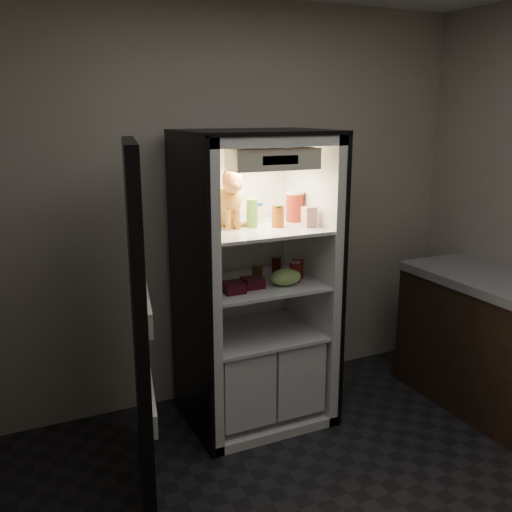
{
  "coord_description": "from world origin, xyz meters",
  "views": [
    {
      "loc": [
        -1.47,
        -1.77,
        1.98
      ],
      "look_at": [
        -0.01,
        1.32,
        1.11
      ],
      "focal_mm": 40.0,
      "sensor_mm": 36.0,
      "label": 1
    }
  ],
  "objects_px": {
    "refrigerator": "(253,301)",
    "pepper_jar": "(295,207)",
    "soda_can_c": "(295,272)",
    "tabby_cat": "(227,204)",
    "soda_can_a": "(276,265)",
    "berry_box_left": "(233,287)",
    "condiment_jar": "(257,271)",
    "cream_carton": "(309,217)",
    "berry_box_right": "(252,283)",
    "soda_can_b": "(298,267)",
    "parmesan_shaker": "(252,213)",
    "mayo_tub": "(255,213)",
    "grape_bag": "(286,277)",
    "salsa_jar": "(278,216)"
  },
  "relations": [
    {
      "from": "pepper_jar",
      "to": "berry_box_left",
      "type": "xyz_separation_m",
      "value": [
        -0.52,
        -0.2,
        -0.42
      ]
    },
    {
      "from": "soda_can_b",
      "to": "soda_can_c",
      "type": "xyz_separation_m",
      "value": [
        -0.06,
        -0.07,
        -0.0
      ]
    },
    {
      "from": "mayo_tub",
      "to": "refrigerator",
      "type": "bearing_deg",
      "value": -126.99
    },
    {
      "from": "soda_can_b",
      "to": "berry_box_left",
      "type": "height_order",
      "value": "soda_can_b"
    },
    {
      "from": "tabby_cat",
      "to": "berry_box_left",
      "type": "distance_m",
      "value": 0.52
    },
    {
      "from": "condiment_jar",
      "to": "berry_box_right",
      "type": "relative_size",
      "value": 0.77
    },
    {
      "from": "tabby_cat",
      "to": "condiment_jar",
      "type": "relative_size",
      "value": 4.07
    },
    {
      "from": "soda_can_c",
      "to": "condiment_jar",
      "type": "distance_m",
      "value": 0.25
    },
    {
      "from": "grape_bag",
      "to": "berry_box_right",
      "type": "xyz_separation_m",
      "value": [
        -0.21,
        0.04,
        -0.02
      ]
    },
    {
      "from": "soda_can_b",
      "to": "grape_bag",
      "type": "distance_m",
      "value": 0.19
    },
    {
      "from": "grape_bag",
      "to": "berry_box_left",
      "type": "xyz_separation_m",
      "value": [
        -0.35,
        0.0,
        -0.02
      ]
    },
    {
      "from": "soda_can_c",
      "to": "berry_box_left",
      "type": "xyz_separation_m",
      "value": [
        -0.44,
        -0.04,
        -0.03
      ]
    },
    {
      "from": "parmesan_shaker",
      "to": "berry_box_left",
      "type": "relative_size",
      "value": 1.43
    },
    {
      "from": "pepper_jar",
      "to": "cream_carton",
      "type": "xyz_separation_m",
      "value": [
        -0.01,
        -0.2,
        -0.03
      ]
    },
    {
      "from": "refrigerator",
      "to": "salsa_jar",
      "type": "distance_m",
      "value": 0.59
    },
    {
      "from": "berry_box_right",
      "to": "berry_box_left",
      "type": "bearing_deg",
      "value": -164.64
    },
    {
      "from": "refrigerator",
      "to": "condiment_jar",
      "type": "relative_size",
      "value": 20.35
    },
    {
      "from": "tabby_cat",
      "to": "condiment_jar",
      "type": "distance_m",
      "value": 0.49
    },
    {
      "from": "tabby_cat",
      "to": "berry_box_right",
      "type": "xyz_separation_m",
      "value": [
        0.08,
        -0.19,
        -0.46
      ]
    },
    {
      "from": "berry_box_left",
      "to": "soda_can_c",
      "type": "bearing_deg",
      "value": 5.02
    },
    {
      "from": "soda_can_b",
      "to": "tabby_cat",
      "type": "bearing_deg",
      "value": 164.47
    },
    {
      "from": "pepper_jar",
      "to": "berry_box_left",
      "type": "relative_size",
      "value": 1.57
    },
    {
      "from": "parmesan_shaker",
      "to": "salsa_jar",
      "type": "height_order",
      "value": "parmesan_shaker"
    },
    {
      "from": "soda_can_b",
      "to": "grape_bag",
      "type": "height_order",
      "value": "soda_can_b"
    },
    {
      "from": "refrigerator",
      "to": "pepper_jar",
      "type": "bearing_deg",
      "value": 2.05
    },
    {
      "from": "berry_box_left",
      "to": "pepper_jar",
      "type": "bearing_deg",
      "value": 21.39
    },
    {
      "from": "soda_can_c",
      "to": "parmesan_shaker",
      "type": "bearing_deg",
      "value": 157.04
    },
    {
      "from": "mayo_tub",
      "to": "grape_bag",
      "type": "distance_m",
      "value": 0.46
    },
    {
      "from": "soda_can_a",
      "to": "soda_can_b",
      "type": "height_order",
      "value": "soda_can_b"
    },
    {
      "from": "pepper_jar",
      "to": "soda_can_c",
      "type": "height_order",
      "value": "pepper_jar"
    },
    {
      "from": "mayo_tub",
      "to": "pepper_jar",
      "type": "bearing_deg",
      "value": -11.37
    },
    {
      "from": "mayo_tub",
      "to": "condiment_jar",
      "type": "xyz_separation_m",
      "value": [
        -0.0,
        -0.04,
        -0.37
      ]
    },
    {
      "from": "mayo_tub",
      "to": "condiment_jar",
      "type": "relative_size",
      "value": 1.46
    },
    {
      "from": "tabby_cat",
      "to": "parmesan_shaker",
      "type": "relative_size",
      "value": 2.14
    },
    {
      "from": "grape_bag",
      "to": "pepper_jar",
      "type": "bearing_deg",
      "value": 50.21
    },
    {
      "from": "mayo_tub",
      "to": "soda_can_a",
      "type": "relative_size",
      "value": 1.22
    },
    {
      "from": "berry_box_right",
      "to": "refrigerator",
      "type": "bearing_deg",
      "value": 64.11
    },
    {
      "from": "refrigerator",
      "to": "soda_can_c",
      "type": "relative_size",
      "value": 14.52
    },
    {
      "from": "soda_can_a",
      "to": "berry_box_right",
      "type": "xyz_separation_m",
      "value": [
        -0.28,
        -0.23,
        -0.03
      ]
    },
    {
      "from": "refrigerator",
      "to": "cream_carton",
      "type": "relative_size",
      "value": 15.13
    },
    {
      "from": "tabby_cat",
      "to": "soda_can_a",
      "type": "xyz_separation_m",
      "value": [
        0.36,
        0.04,
        -0.43
      ]
    },
    {
      "from": "cream_carton",
      "to": "berry_box_right",
      "type": "bearing_deg",
      "value": 174.88
    },
    {
      "from": "parmesan_shaker",
      "to": "pepper_jar",
      "type": "relative_size",
      "value": 0.91
    },
    {
      "from": "pepper_jar",
      "to": "condiment_jar",
      "type": "bearing_deg",
      "value": 176.74
    },
    {
      "from": "condiment_jar",
      "to": "pepper_jar",
      "type": "bearing_deg",
      "value": -3.26
    },
    {
      "from": "tabby_cat",
      "to": "mayo_tub",
      "type": "bearing_deg",
      "value": 10.5
    },
    {
      "from": "salsa_jar",
      "to": "refrigerator",
      "type": "bearing_deg",
      "value": 136.96
    },
    {
      "from": "refrigerator",
      "to": "mayo_tub",
      "type": "relative_size",
      "value": 13.97
    },
    {
      "from": "pepper_jar",
      "to": "soda_can_a",
      "type": "bearing_deg",
      "value": 146.8
    },
    {
      "from": "soda_can_c",
      "to": "condiment_jar",
      "type": "xyz_separation_m",
      "value": [
        -0.17,
        0.18,
        -0.02
      ]
    }
  ]
}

